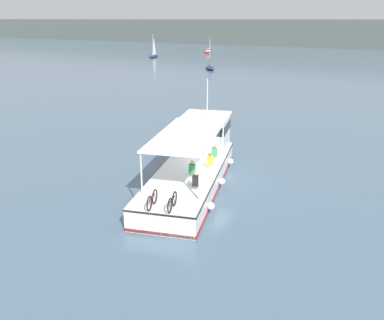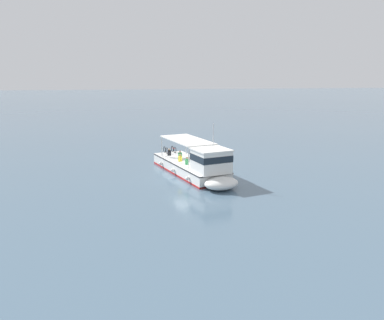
% 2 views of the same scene
% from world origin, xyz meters
% --- Properties ---
extents(ground_plane, '(400.00, 400.00, 0.00)m').
position_xyz_m(ground_plane, '(0.00, 0.00, 0.00)').
color(ground_plane, slate).
extents(ferry_main, '(6.42, 13.07, 5.32)m').
position_xyz_m(ferry_main, '(-0.79, -0.22, 1.02)').
color(ferry_main, white).
rests_on(ferry_main, ground).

